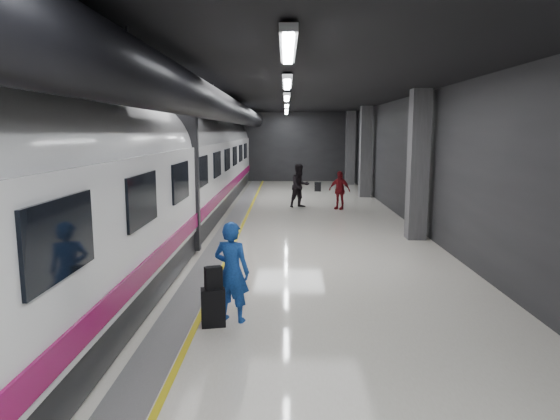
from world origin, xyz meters
TOP-DOWN VIEW (x-y plane):
  - ground at (0.00, 0.00)m, footprint 40.00×40.00m
  - platform_hall at (-0.29, 0.96)m, footprint 10.02×40.02m
  - train at (-3.25, -0.00)m, footprint 3.05×38.00m
  - traveler_main at (-0.35, -4.80)m, footprint 0.74×0.60m
  - suitcase_main at (-0.65, -5.04)m, footprint 0.44×0.33m
  - shoulder_bag at (-0.64, -5.03)m, footprint 0.32×0.26m
  - traveler_far_a at (1.18, 8.36)m, footprint 1.15×1.08m
  - traveler_far_b at (2.84, 7.87)m, footprint 1.02×0.82m
  - suitcase_far at (2.33, 14.20)m, footprint 0.37×0.27m

SIDE VIEW (x-z plane):
  - ground at x=0.00m, z-range 0.00..0.00m
  - suitcase_far at x=2.33m, z-range 0.00..0.50m
  - suitcase_main at x=-0.65m, z-range 0.00..0.65m
  - traveler_far_b at x=2.84m, z-range 0.00..1.62m
  - shoulder_bag at x=-0.64m, z-range 0.65..1.03m
  - traveler_main at x=-0.35m, z-range 0.00..1.76m
  - traveler_far_a at x=1.18m, z-range 0.00..1.89m
  - train at x=-3.25m, z-range 0.04..4.09m
  - platform_hall at x=-0.29m, z-range 1.28..5.79m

